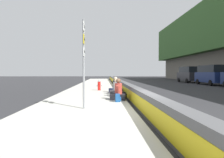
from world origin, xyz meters
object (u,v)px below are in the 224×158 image
(seated_person_rear, at_px, (116,89))
(fire_hydrant, at_px, (99,85))
(seated_person_far, at_px, (116,88))
(parked_car_midline, at_px, (189,74))
(seated_person_middle, at_px, (118,91))
(parked_car_fourth, at_px, (211,75))
(backpack, at_px, (118,98))
(seated_person_foreground, at_px, (118,93))
(route_sign_post, at_px, (84,57))

(seated_person_rear, bearing_deg, fire_hydrant, 22.08)
(seated_person_far, distance_m, parked_car_midline, 21.31)
(seated_person_middle, height_order, seated_person_rear, seated_person_middle)
(seated_person_rear, relative_size, seated_person_far, 0.90)
(seated_person_middle, height_order, parked_car_fourth, parked_car_fourth)
(seated_person_middle, distance_m, seated_person_rear, 1.22)
(fire_hydrant, distance_m, backpack, 6.52)
(seated_person_foreground, xyz_separation_m, seated_person_far, (3.75, -0.09, 0.00))
(fire_hydrant, distance_m, seated_person_rear, 3.23)
(route_sign_post, relative_size, seated_person_middle, 3.32)
(fire_hydrant, xyz_separation_m, parked_car_midline, (14.98, -14.21, 0.77))
(backpack, bearing_deg, fire_hydrant, 9.51)
(backpack, relative_size, parked_car_fourth, 0.08)
(seated_person_far, relative_size, backpack, 2.89)
(fire_hydrant, height_order, seated_person_far, seated_person_far)
(seated_person_middle, height_order, parked_car_midline, parked_car_midline)
(seated_person_foreground, xyz_separation_m, seated_person_middle, (1.45, -0.08, -0.02))
(route_sign_post, xyz_separation_m, parked_car_fourth, (16.63, -14.69, -0.88))
(parked_car_fourth, bearing_deg, seated_person_rear, 131.23)
(seated_person_foreground, bearing_deg, seated_person_middle, -3.10)
(fire_hydrant, relative_size, seated_person_far, 0.76)
(route_sign_post, height_order, seated_person_far, route_sign_post)
(fire_hydrant, relative_size, seated_person_middle, 0.81)
(seated_person_foreground, height_order, seated_person_rear, seated_person_foreground)
(route_sign_post, bearing_deg, fire_hydrant, -3.02)
(seated_person_foreground, bearing_deg, route_sign_post, 147.68)
(fire_hydrant, distance_m, seated_person_far, 2.29)
(seated_person_far, bearing_deg, fire_hydrant, 33.10)
(seated_person_foreground, distance_m, seated_person_rear, 2.67)
(seated_person_foreground, height_order, parked_car_midline, parked_car_midline)
(backpack, bearing_deg, parked_car_fourth, -41.58)
(seated_person_middle, xyz_separation_m, seated_person_far, (2.30, -0.01, 0.02))
(seated_person_foreground, bearing_deg, seated_person_far, -1.33)
(seated_person_far, height_order, backpack, seated_person_far)
(parked_car_midline, bearing_deg, seated_person_far, 142.50)
(seated_person_foreground, distance_m, parked_car_midline, 24.44)
(route_sign_post, bearing_deg, seated_person_foreground, -32.32)
(route_sign_post, xyz_separation_m, seated_person_middle, (3.97, -1.67, -1.75))
(backpack, height_order, parked_car_fourth, parked_car_fourth)
(route_sign_post, distance_m, parked_car_midline, 27.42)
(fire_hydrant, bearing_deg, seated_person_middle, -163.60)
(parked_car_fourth, bearing_deg, backpack, 138.42)
(parked_car_midline, bearing_deg, seated_person_foreground, 147.71)
(seated_person_far, height_order, parked_car_fourth, parked_car_fourth)
(seated_person_middle, bearing_deg, route_sign_post, 157.17)
(seated_person_rear, xyz_separation_m, seated_person_far, (1.08, -0.03, 0.03))
(fire_hydrant, xyz_separation_m, seated_person_rear, (-2.99, -1.21, -0.12))
(route_sign_post, bearing_deg, parked_car_midline, -32.30)
(seated_person_rear, distance_m, parked_car_midline, 22.20)
(fire_hydrant, xyz_separation_m, parked_car_fourth, (8.44, -14.26, 0.77))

